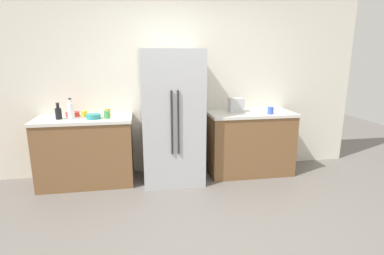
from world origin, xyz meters
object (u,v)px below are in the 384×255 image
(bottle_b, at_px, (71,111))
(cup_d, at_px, (84,114))
(toaster, at_px, (236,105))
(bowl_b, at_px, (73,114))
(refrigerator, at_px, (172,117))
(cup_a, at_px, (108,112))
(bowl_a, at_px, (93,116))
(bottle_a, at_px, (58,113))
(cup_b, at_px, (270,111))
(cup_c, at_px, (107,115))

(bottle_b, distance_m, cup_d, 0.21)
(toaster, distance_m, bowl_b, 2.26)
(refrigerator, xyz_separation_m, cup_a, (-0.86, 0.17, 0.06))
(toaster, relative_size, bowl_a, 1.13)
(toaster, xyz_separation_m, cup_d, (-2.11, 0.05, -0.07))
(cup_d, distance_m, bowl_b, 0.15)
(bottle_b, xyz_separation_m, bowl_b, (-0.02, 0.17, -0.08))
(bottle_a, xyz_separation_m, cup_a, (0.60, 0.14, -0.04))
(cup_a, distance_m, cup_d, 0.31)
(refrigerator, xyz_separation_m, bowl_b, (-1.32, 0.19, 0.05))
(refrigerator, height_order, cup_b, refrigerator)
(refrigerator, bearing_deg, cup_c, -178.66)
(cup_a, bearing_deg, bowl_b, 176.62)
(cup_c, bearing_deg, cup_b, -2.26)
(cup_d, relative_size, bowl_a, 0.45)
(bowl_b, bearing_deg, cup_b, -6.37)
(cup_a, relative_size, cup_c, 0.94)
(toaster, bearing_deg, cup_c, -175.34)
(refrigerator, height_order, toaster, refrigerator)
(toaster, bearing_deg, bowl_a, -175.70)
(bottle_b, relative_size, cup_a, 2.96)
(refrigerator, height_order, bottle_b, refrigerator)
(cup_c, bearing_deg, toaster, 4.66)
(refrigerator, bearing_deg, cup_a, 169.07)
(toaster, relative_size, cup_b, 2.11)
(bottle_a, relative_size, bowl_a, 1.19)
(toaster, distance_m, bottle_a, 2.40)
(cup_a, bearing_deg, cup_b, -6.98)
(refrigerator, relative_size, toaster, 8.79)
(refrigerator, height_order, bowl_a, refrigerator)
(bottle_b, distance_m, bowl_a, 0.30)
(cup_b, distance_m, bowl_a, 2.39)
(refrigerator, distance_m, bottle_a, 1.46)
(refrigerator, bearing_deg, bowl_b, 171.68)
(cup_b, bearing_deg, cup_c, 177.74)
(cup_a, bearing_deg, bottle_a, -166.82)
(cup_b, xyz_separation_m, cup_d, (-2.54, 0.28, -0.01))
(bottle_a, height_order, cup_a, bottle_a)
(bottle_b, relative_size, cup_b, 2.78)
(bowl_a, bearing_deg, cup_a, 49.22)
(toaster, bearing_deg, cup_d, 178.64)
(cup_a, distance_m, bowl_a, 0.25)
(bowl_a, relative_size, bowl_b, 1.01)
(bottle_a, relative_size, bottle_b, 0.80)
(cup_a, xyz_separation_m, cup_d, (-0.31, 0.01, -0.01))
(cup_c, bearing_deg, bottle_a, 175.64)
(bottle_b, bearing_deg, toaster, 2.55)
(cup_c, height_order, cup_d, cup_c)
(refrigerator, xyz_separation_m, cup_d, (-1.16, 0.18, 0.05))
(cup_c, bearing_deg, cup_a, 92.72)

